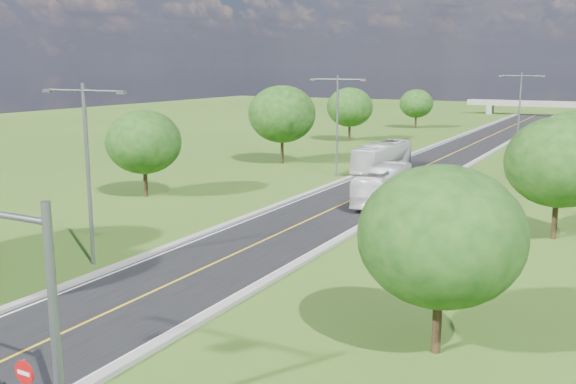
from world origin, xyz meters
name	(u,v)px	position (x,y,z in m)	size (l,w,h in m)	color
ground	(437,161)	(0.00, 60.00, 0.00)	(260.00, 260.00, 0.00)	#375818
road	(450,155)	(0.00, 66.00, 0.03)	(8.00, 150.00, 0.06)	black
curb_left	(417,152)	(-4.25, 66.00, 0.11)	(0.50, 150.00, 0.22)	gray
curb_right	(485,156)	(4.25, 66.00, 0.11)	(0.50, 150.00, 0.22)	gray
signal_mast	(1,269)	(3.68, -1.00, 4.91)	(8.54, 0.33, 7.20)	slate
do_not_enter_right	(25,383)	(5.00, -1.52, 1.77)	(0.76, 0.11, 2.50)	slate
speed_limit_sign	(426,181)	(5.20, 37.98, 1.60)	(0.55, 0.09, 2.40)	slate
overpass	(536,105)	(0.00, 140.00, 2.41)	(30.00, 3.00, 3.20)	gray
streetlight_near_left	(87,159)	(-6.00, 12.00, 5.94)	(5.90, 0.25, 10.00)	slate
streetlight_mid_left	(337,117)	(-6.00, 45.00, 5.94)	(5.90, 0.25, 10.00)	slate
streetlight_far_right	(520,103)	(6.00, 78.00, 5.94)	(5.90, 0.25, 10.00)	slate
tree_lb	(144,142)	(-16.00, 28.00, 4.64)	(6.30, 6.30, 7.33)	black
tree_lc	(282,114)	(-15.00, 50.00, 5.58)	(7.56, 7.56, 8.79)	black
tree_ld	(350,107)	(-17.00, 74.00, 4.95)	(6.72, 6.72, 7.82)	black
tree_le	(416,104)	(-14.50, 98.00, 4.33)	(5.88, 5.88, 6.84)	black
tree_ra	(441,236)	(14.00, 10.00, 4.64)	(6.30, 6.30, 7.33)	black
tree_rb	(559,162)	(16.00, 30.00, 4.95)	(6.72, 6.72, 7.82)	black
tree_rc	(574,137)	(15.00, 52.00, 4.33)	(5.88, 5.88, 6.84)	black
bus_outbound	(383,185)	(2.54, 35.19, 1.50)	(2.41, 10.31, 2.87)	white
bus_inbound	(383,157)	(-2.98, 49.98, 1.57)	(2.54, 10.84, 3.02)	silver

